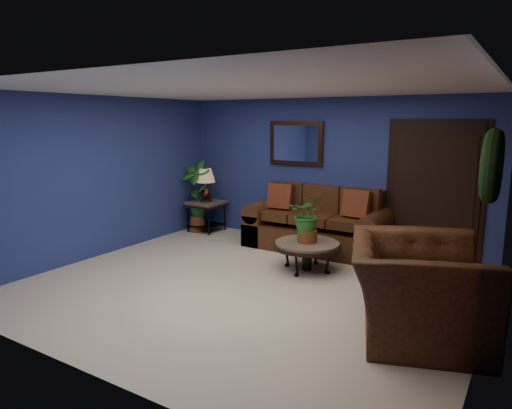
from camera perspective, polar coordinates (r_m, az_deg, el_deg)
The scene contains 18 objects.
floor at distance 6.05m, azimuth -0.80°, elevation -10.04°, with size 5.50×5.50×0.00m, color beige.
wall_back at distance 7.94m, azimuth 8.96°, elevation 4.07°, with size 5.50×0.04×2.50m, color navy.
wall_left at distance 7.57m, azimuth -18.70°, elevation 3.33°, with size 0.04×5.00×2.50m, color navy.
wall_right_brick at distance 4.86m, azimuth 27.63°, elevation -1.09°, with size 0.04×5.00×2.50m, color brown.
ceiling at distance 5.68m, azimuth -0.86°, elevation 14.29°, with size 5.50×5.00×0.02m, color white.
crown_molding at distance 4.79m, azimuth 28.50°, elevation 12.90°, with size 0.03×5.00×0.14m, color white.
wall_mirror at distance 8.11m, azimuth 5.01°, elevation 7.63°, with size 1.02×0.06×0.77m, color #472616.
closet_door at distance 7.44m, azimuth 21.33°, elevation 1.49°, with size 1.44×0.06×2.18m, color black.
wreath at distance 4.86m, azimuth 27.43°, elevation 4.29°, with size 0.72×0.72×0.16m, color black.
sofa at distance 7.71m, azimuth 7.78°, elevation -2.94°, with size 2.33×1.01×1.05m.
coffee_table at distance 6.56m, azimuth 6.41°, elevation -5.18°, with size 0.97×0.97×0.41m.
end_table at distance 8.83m, azimuth -6.24°, elevation -0.49°, with size 0.64×0.64×0.58m.
table_lamp at distance 8.75m, azimuth -6.30°, elevation 2.92°, with size 0.37×0.37×0.61m.
side_chair at distance 7.49m, azimuth 11.85°, elevation -2.40°, with size 0.44×0.44×0.85m.
armchair at distance 4.88m, azimuth 19.45°, elevation -9.90°, with size 1.47×1.28×0.95m, color #4D2D16.
coffee_plant at distance 6.46m, azimuth 6.49°, elevation -1.53°, with size 0.60×0.55×0.68m.
floor_plant at distance 6.04m, azimuth 23.83°, elevation -7.35°, with size 0.39×0.35×0.73m.
tall_plant at distance 8.80m, azimuth -7.45°, elevation 1.40°, with size 0.62×0.43×1.38m.
Camera 1 is at (3.05, -4.77, 2.13)m, focal length 32.00 mm.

